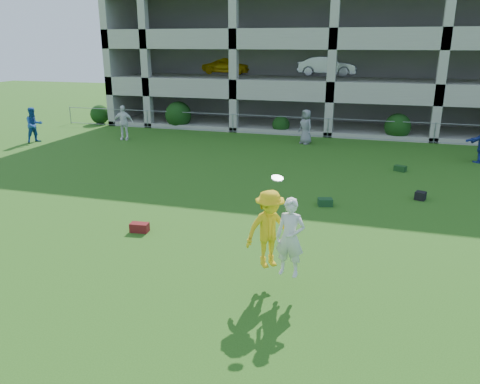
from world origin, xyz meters
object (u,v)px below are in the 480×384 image
(bystander_a, at_px, (34,125))
(bystander_b, at_px, (123,123))
(crate_d, at_px, (420,196))
(frisbee_contest, at_px, (274,231))
(parking_garage, at_px, (345,35))
(bystander_c, at_px, (306,127))

(bystander_a, distance_m, bystander_b, 4.99)
(crate_d, bearing_deg, frisbee_contest, -116.07)
(bystander_a, relative_size, parking_garage, 0.07)
(bystander_c, height_order, parking_garage, parking_garage)
(parking_garage, bearing_deg, crate_d, -76.80)
(crate_d, distance_m, frisbee_contest, 8.74)
(crate_d, relative_size, frisbee_contest, 0.16)
(bystander_a, height_order, parking_garage, parking_garage)
(bystander_c, distance_m, frisbee_contest, 16.58)
(bystander_c, bearing_deg, parking_garage, 125.27)
(frisbee_contest, xyz_separation_m, parking_garage, (-0.78, 27.30, 4.61))
(bystander_a, distance_m, bystander_c, 15.51)
(bystander_a, xyz_separation_m, bystander_c, (15.00, 3.97, -0.03))
(crate_d, xyz_separation_m, parking_garage, (-4.58, 19.53, 5.86))
(bystander_b, height_order, frisbee_contest, frisbee_contest)
(bystander_b, height_order, parking_garage, parking_garage)
(bystander_c, relative_size, parking_garage, 0.06)
(parking_garage, bearing_deg, frisbee_contest, -88.36)
(bystander_c, relative_size, crate_d, 5.52)
(frisbee_contest, bearing_deg, bystander_a, 143.31)
(bystander_a, relative_size, bystander_c, 1.03)
(parking_garage, bearing_deg, bystander_a, -137.26)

